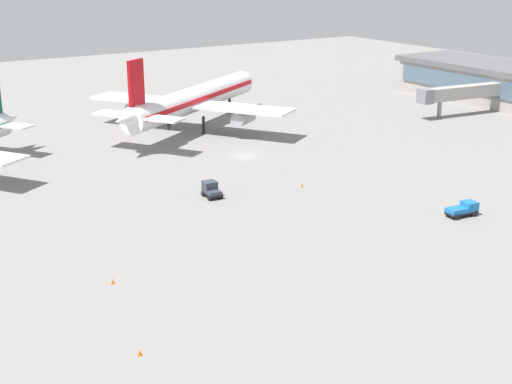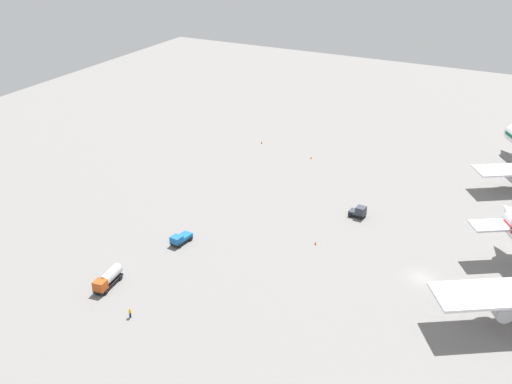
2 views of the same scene
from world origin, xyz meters
The scene contains 8 objects.
ground centered at (0.00, 0.00, 0.00)m, with size 288.00×288.00×0.00m, color gray.
airplane_taxiing centered at (23.78, -2.52, 6.05)m, with size 40.57×48.23×16.64m.
baggage_tug centered at (-16.59, 16.02, 1.16)m, with size 3.33×2.42×2.30m.
pushback_tractor centered at (-42.34, -9.02, 0.97)m, with size 2.64×4.59×1.90m.
jet_bridge centered at (3.24, -58.24, 5.14)m, with size 5.30×23.38×6.74m.
safety_cone_near_gate centered at (-36.72, 39.60, 0.30)m, with size 0.44×0.44×0.60m, color #EA590C.
safety_cone_mid_apron centered at (-52.05, 43.23, 0.30)m, with size 0.44×0.44×0.60m, color #EA590C.
safety_cone_far_side centered at (-20.05, 1.95, 0.30)m, with size 0.44×0.44×0.60m, color #EA590C.
Camera 1 is at (-105.50, 65.21, 34.06)m, focal length 50.86 mm.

